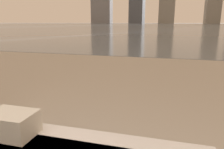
{
  "coord_description": "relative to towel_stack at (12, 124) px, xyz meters",
  "views": [
    {
      "loc": [
        0.71,
        0.07,
        1.13
      ],
      "look_at": [
        0.09,
        2.32,
        0.56
      ],
      "focal_mm": 35.0,
      "sensor_mm": 36.0,
      "label": 1
    }
  ],
  "objects": [
    {
      "name": "harbor_water",
      "position": [
        0.04,
        61.1,
        -0.62
      ],
      "size": [
        180.0,
        110.0,
        0.01
      ],
      "color": "slate",
      "rests_on": "ground_plane"
    },
    {
      "name": "towel_stack",
      "position": [
        0.0,
        0.0,
        0.0
      ],
      "size": [
        0.24,
        0.17,
        0.12
      ],
      "color": "silver",
      "rests_on": "bathtub"
    }
  ]
}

